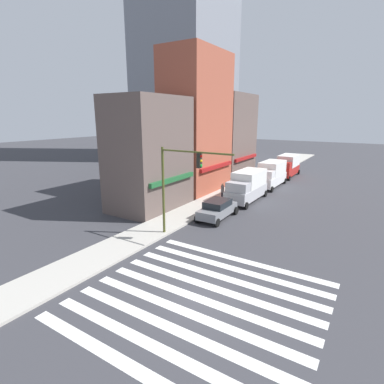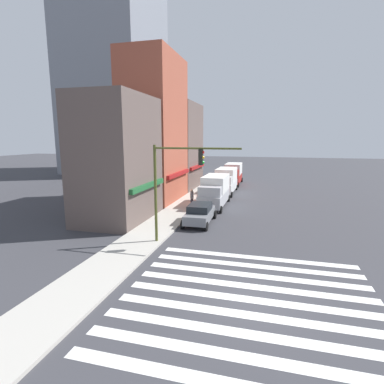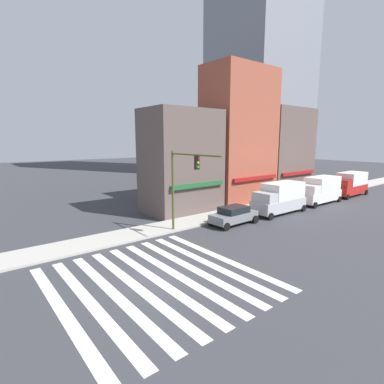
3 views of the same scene
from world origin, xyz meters
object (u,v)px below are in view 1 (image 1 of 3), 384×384
traffic_signal (178,177)px  pedestrian_grey_coat (222,192)px  sedan_grey (217,209)px  box_truck_red (287,165)px  box_truck_silver (247,186)px  box_truck_white (271,174)px

traffic_signal → pedestrian_grey_coat: 10.56m
sedan_grey → box_truck_red: 21.59m
box_truck_silver → box_truck_white: size_ratio=1.00×
sedan_grey → box_truck_white: (14.07, -0.00, 0.75)m
sedan_grey → box_truck_red: size_ratio=0.72×
traffic_signal → pedestrian_grey_coat: size_ratio=3.60×
box_truck_white → pedestrian_grey_coat: size_ratio=3.52×
traffic_signal → sedan_grey: bearing=-4.7°
box_truck_red → pedestrian_grey_coat: (-16.82, 1.91, -0.51)m
traffic_signal → sedan_grey: (5.15, -0.43, -3.55)m
box_truck_red → pedestrian_grey_coat: 16.93m
box_truck_silver → pedestrian_grey_coat: size_ratio=3.51×
box_truck_silver → box_truck_white: 7.61m
box_truck_white → traffic_signal: bearing=179.4°
traffic_signal → box_truck_silver: bearing=-2.1°
box_truck_silver → box_truck_white: (7.61, 0.00, 0.00)m
traffic_signal → box_truck_white: (19.22, -0.43, -2.81)m
pedestrian_grey_coat → box_truck_silver: bearing=-124.4°
box_truck_silver → box_truck_red: 15.12m
box_truck_white → box_truck_silver: bearing=-179.3°
box_truck_white → box_truck_red: (7.51, 0.00, 0.00)m
pedestrian_grey_coat → box_truck_red: bearing=-82.5°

